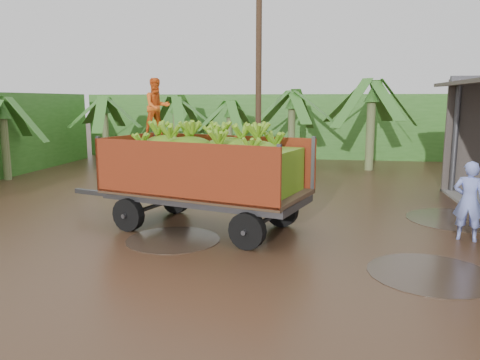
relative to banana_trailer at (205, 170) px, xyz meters
name	(u,v)px	position (x,y,z in m)	size (l,w,h in m)	color
ground	(296,228)	(2.31, 0.43, -1.52)	(100.00, 100.00, 0.00)	black
hedge_north	(275,125)	(0.31, 16.43, 0.28)	(22.00, 3.00, 3.60)	#2D661E
banana_trailer	(205,170)	(0.00, 0.00, 0.00)	(7.07, 3.80, 3.88)	#AA3518
man_blue	(469,201)	(6.34, 0.02, -0.57)	(0.69, 0.45, 1.89)	#7C8DE2
utility_pole	(259,73)	(0.36, 7.87, 2.85)	(1.20, 0.24, 8.61)	#47301E
banana_plants	(175,135)	(-2.99, 7.17, 0.34)	(24.32, 19.88, 4.34)	#2D661E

